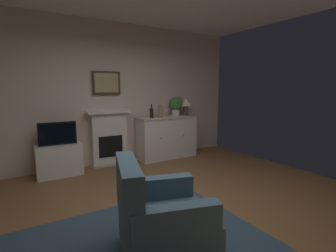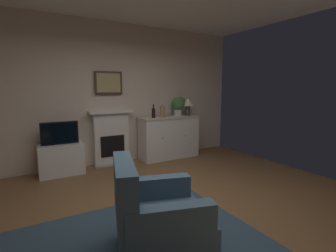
{
  "view_description": "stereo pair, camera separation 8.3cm",
  "coord_description": "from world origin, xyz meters",
  "px_view_note": "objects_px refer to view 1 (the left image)",
  "views": [
    {
      "loc": [
        -1.61,
        -2.34,
        1.53
      ],
      "look_at": [
        0.21,
        0.65,
        1.0
      ],
      "focal_mm": 26.44,
      "sensor_mm": 36.0,
      "label": 1
    },
    {
      "loc": [
        -1.54,
        -2.38,
        1.53
      ],
      "look_at": [
        0.21,
        0.65,
        1.0
      ],
      "focal_mm": 26.44,
      "sensor_mm": 36.0,
      "label": 2
    }
  ],
  "objects_px": {
    "framed_picture": "(107,83)",
    "sideboard_cabinet": "(167,137)",
    "vase_decorative": "(160,111)",
    "tv_set": "(58,134)",
    "fireplace_unit": "(109,138)",
    "armchair": "(159,218)",
    "tv_cabinet": "(59,160)",
    "wine_glass_center": "(168,111)",
    "wine_bottle": "(152,113)",
    "potted_plant_small": "(176,104)",
    "table_lamp": "(186,103)",
    "wine_glass_left": "(165,111)"
  },
  "relations": [
    {
      "from": "table_lamp",
      "to": "wine_glass_center",
      "type": "relative_size",
      "value": 2.42
    },
    {
      "from": "tv_set",
      "to": "potted_plant_small",
      "type": "xyz_separation_m",
      "value": [
        2.5,
        0.05,
        0.42
      ]
    },
    {
      "from": "tv_cabinet",
      "to": "tv_set",
      "type": "relative_size",
      "value": 1.21
    },
    {
      "from": "wine_bottle",
      "to": "tv_cabinet",
      "type": "height_order",
      "value": "wine_bottle"
    },
    {
      "from": "wine_glass_left",
      "to": "tv_cabinet",
      "type": "xyz_separation_m",
      "value": [
        -2.17,
        0.05,
        -0.76
      ]
    },
    {
      "from": "fireplace_unit",
      "to": "tv_cabinet",
      "type": "xyz_separation_m",
      "value": [
        -0.97,
        -0.16,
        -0.27
      ]
    },
    {
      "from": "wine_bottle",
      "to": "armchair",
      "type": "xyz_separation_m",
      "value": [
        -1.39,
        -2.78,
        -0.65
      ]
    },
    {
      "from": "wine_bottle",
      "to": "vase_decorative",
      "type": "height_order",
      "value": "wine_bottle"
    },
    {
      "from": "tv_cabinet",
      "to": "tv_set",
      "type": "height_order",
      "value": "tv_set"
    },
    {
      "from": "wine_glass_center",
      "to": "tv_cabinet",
      "type": "xyz_separation_m",
      "value": [
        -2.28,
        -0.02,
        -0.76
      ]
    },
    {
      "from": "wine_glass_center",
      "to": "armchair",
      "type": "relative_size",
      "value": 0.17
    },
    {
      "from": "sideboard_cabinet",
      "to": "tv_set",
      "type": "height_order",
      "value": "tv_set"
    },
    {
      "from": "sideboard_cabinet",
      "to": "vase_decorative",
      "type": "relative_size",
      "value": 4.78
    },
    {
      "from": "table_lamp",
      "to": "tv_cabinet",
      "type": "bearing_deg",
      "value": 179.69
    },
    {
      "from": "wine_bottle",
      "to": "wine_glass_center",
      "type": "xyz_separation_m",
      "value": [
        0.44,
        0.06,
        0.01
      ]
    },
    {
      "from": "vase_decorative",
      "to": "tv_cabinet",
      "type": "height_order",
      "value": "vase_decorative"
    },
    {
      "from": "wine_glass_left",
      "to": "tv_cabinet",
      "type": "bearing_deg",
      "value": 178.79
    },
    {
      "from": "wine_bottle",
      "to": "potted_plant_small",
      "type": "distance_m",
      "value": 0.69
    },
    {
      "from": "vase_decorative",
      "to": "framed_picture",
      "type": "bearing_deg",
      "value": 165.58
    },
    {
      "from": "tv_cabinet",
      "to": "tv_set",
      "type": "bearing_deg",
      "value": -90.0
    },
    {
      "from": "vase_decorative",
      "to": "fireplace_unit",
      "type": "bearing_deg",
      "value": 167.9
    },
    {
      "from": "wine_glass_center",
      "to": "armchair",
      "type": "distance_m",
      "value": 3.44
    },
    {
      "from": "fireplace_unit",
      "to": "potted_plant_small",
      "type": "xyz_separation_m",
      "value": [
        1.53,
        -0.13,
        0.63
      ]
    },
    {
      "from": "wine_glass_left",
      "to": "wine_glass_center",
      "type": "height_order",
      "value": "same"
    },
    {
      "from": "sideboard_cabinet",
      "to": "armchair",
      "type": "relative_size",
      "value": 1.36
    },
    {
      "from": "tv_cabinet",
      "to": "framed_picture",
      "type": "bearing_deg",
      "value": 12.01
    },
    {
      "from": "table_lamp",
      "to": "armchair",
      "type": "xyz_separation_m",
      "value": [
        -2.28,
        -2.81,
        -0.82
      ]
    },
    {
      "from": "fireplace_unit",
      "to": "armchair",
      "type": "relative_size",
      "value": 1.11
    },
    {
      "from": "tv_cabinet",
      "to": "potted_plant_small",
      "type": "distance_m",
      "value": 2.66
    },
    {
      "from": "fireplace_unit",
      "to": "wine_bottle",
      "type": "distance_m",
      "value": 1.01
    },
    {
      "from": "armchair",
      "to": "framed_picture",
      "type": "bearing_deg",
      "value": 80.17
    },
    {
      "from": "vase_decorative",
      "to": "tv_set",
      "type": "relative_size",
      "value": 0.45
    },
    {
      "from": "table_lamp",
      "to": "vase_decorative",
      "type": "height_order",
      "value": "table_lamp"
    },
    {
      "from": "wine_glass_center",
      "to": "tv_cabinet",
      "type": "distance_m",
      "value": 2.4
    },
    {
      "from": "vase_decorative",
      "to": "potted_plant_small",
      "type": "relative_size",
      "value": 0.65
    },
    {
      "from": "wine_glass_left",
      "to": "vase_decorative",
      "type": "relative_size",
      "value": 0.59
    },
    {
      "from": "framed_picture",
      "to": "sideboard_cabinet",
      "type": "height_order",
      "value": "framed_picture"
    },
    {
      "from": "fireplace_unit",
      "to": "sideboard_cabinet",
      "type": "height_order",
      "value": "fireplace_unit"
    },
    {
      "from": "tv_cabinet",
      "to": "table_lamp",
      "type": "bearing_deg",
      "value": -0.31
    },
    {
      "from": "armchair",
      "to": "potted_plant_small",
      "type": "bearing_deg",
      "value": 54.24
    },
    {
      "from": "vase_decorative",
      "to": "tv_set",
      "type": "bearing_deg",
      "value": 178.82
    },
    {
      "from": "tv_set",
      "to": "wine_glass_center",
      "type": "bearing_deg",
      "value": 1.15
    },
    {
      "from": "fireplace_unit",
      "to": "potted_plant_small",
      "type": "distance_m",
      "value": 1.66
    },
    {
      "from": "wine_glass_left",
      "to": "tv_cabinet",
      "type": "relative_size",
      "value": 0.22
    },
    {
      "from": "wine_glass_left",
      "to": "sideboard_cabinet",
      "type": "bearing_deg",
      "value": 25.17
    },
    {
      "from": "table_lamp",
      "to": "framed_picture",
      "type": "bearing_deg",
      "value": 172.78
    },
    {
      "from": "potted_plant_small",
      "to": "table_lamp",
      "type": "bearing_deg",
      "value": -11.29
    },
    {
      "from": "tv_set",
      "to": "armchair",
      "type": "xyz_separation_m",
      "value": [
        0.45,
        -2.8,
        -0.38
      ]
    },
    {
      "from": "table_lamp",
      "to": "wine_bottle",
      "type": "xyz_separation_m",
      "value": [
        -0.89,
        -0.02,
        -0.17
      ]
    },
    {
      "from": "framed_picture",
      "to": "sideboard_cabinet",
      "type": "bearing_deg",
      "value": -10.04
    }
  ]
}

